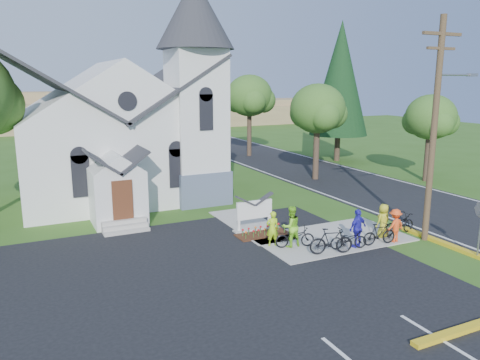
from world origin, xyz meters
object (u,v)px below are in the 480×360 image
utility_pole (435,123)px  cyclist_3 (395,226)px  bike_3 (379,234)px  church_sign (254,210)px  bike_0 (295,237)px  cyclist_1 (291,226)px  cyclist_2 (358,228)px  bike_2 (349,239)px  bike_1 (331,241)px  bike_4 (399,224)px  cyclist_0 (272,228)px  cyclist_4 (383,221)px

utility_pole → cyclist_3: 4.88m
bike_3 → church_sign: bearing=49.7°
church_sign → utility_pole: utility_pole is taller
church_sign → bike_0: 3.10m
church_sign → cyclist_1: size_ratio=1.20×
cyclist_3 → cyclist_2: bearing=-11.1°
church_sign → bike_2: (2.44, -4.24, -0.54)m
bike_0 → bike_3: (3.57, -1.38, 0.03)m
utility_pole → bike_3: utility_pole is taller
cyclist_1 → bike_1: cyclist_1 is taller
bike_4 → cyclist_0: bearing=74.1°
utility_pole → bike_4: utility_pole is taller
bike_4 → bike_2: bearing=94.6°
cyclist_0 → cyclist_2: cyclist_2 is taller
bike_2 → cyclist_3: (2.48, -0.16, 0.33)m
bike_3 → cyclist_0: bearing=73.1°
cyclist_0 → utility_pole: bearing=171.9°
utility_pole → cyclist_4: bearing=147.7°
bike_4 → bike_1: bearing=94.5°
cyclist_1 → cyclist_4: cyclist_1 is taller
bike_3 → bike_4: (1.89, 0.74, 0.00)m
bike_0 → cyclist_4: (4.46, -0.63, 0.33)m
utility_pole → bike_4: (-0.66, 1.04, -4.85)m
bike_2 → cyclist_3: bearing=-77.9°
cyclist_4 → cyclist_1: bearing=-17.7°
church_sign → cyclist_3: bearing=-41.8°
cyclist_1 → cyclist_4: 4.65m
bike_2 → bike_3: bike_3 is taller
cyclist_0 → cyclist_3: 5.63m
bike_1 → cyclist_3: size_ratio=1.24×
church_sign → cyclist_1: (0.33, -2.87, -0.06)m
bike_1 → cyclist_3: 3.54m
bike_0 → cyclist_4: size_ratio=1.11×
bike_2 → bike_4: size_ratio=0.87×
bike_1 → bike_4: bearing=-64.5°
utility_pole → cyclist_1: bearing=163.7°
cyclist_2 → bike_2: size_ratio=1.04×
bike_4 → cyclist_1: bearing=77.2°
cyclist_1 → bike_3: cyclist_1 is taller
utility_pole → bike_3: (-2.55, 0.30, -4.86)m
cyclist_3 → bike_3: bearing=-6.1°
cyclist_1 → cyclist_3: cyclist_1 is taller
church_sign → bike_2: church_sign is taller
church_sign → bike_2: 4.92m
church_sign → cyclist_3: church_sign is taller
bike_2 → cyclist_1: bearing=73.1°
bike_3 → cyclist_4: cyclist_4 is taller
cyclist_3 → bike_3: cyclist_3 is taller
utility_pole → cyclist_2: size_ratio=5.76×
church_sign → cyclist_1: cyclist_1 is taller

